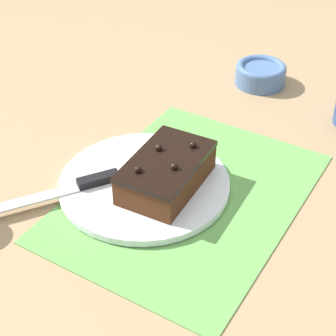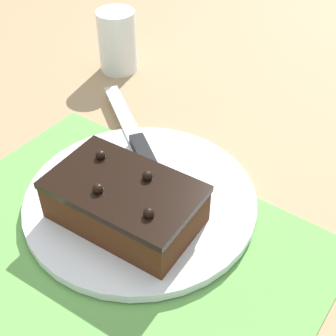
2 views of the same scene
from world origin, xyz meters
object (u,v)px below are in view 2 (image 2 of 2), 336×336
cake_plate (140,200)px  serving_knife (136,138)px  chocolate_cake (125,202)px  drinking_glass (117,41)px

cake_plate → serving_knife: serving_knife is taller
cake_plate → chocolate_cake: 0.05m
cake_plate → drinking_glass: size_ratio=2.68×
serving_knife → drinking_glass: (0.17, -0.16, 0.03)m
cake_plate → chocolate_cake: (-0.01, 0.04, 0.03)m
serving_knife → chocolate_cake: bearing=-110.6°
serving_knife → drinking_glass: size_ratio=1.81×
chocolate_cake → drinking_glass: bearing=-48.2°
cake_plate → serving_knife: size_ratio=1.49×
drinking_glass → serving_knife: bearing=136.4°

